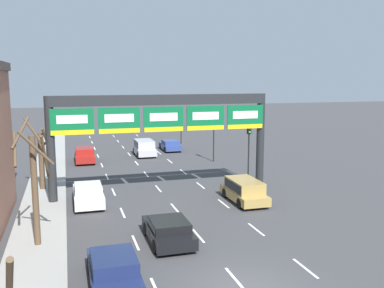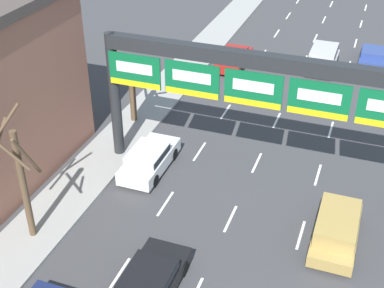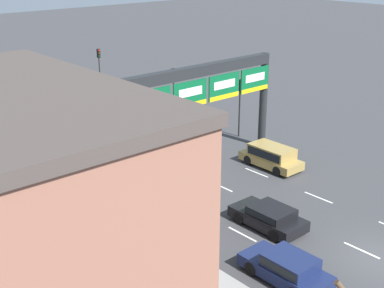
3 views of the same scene
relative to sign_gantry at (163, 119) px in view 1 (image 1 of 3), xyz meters
name	(u,v)px [view 1 (image 1 of 3)]	position (x,y,z in m)	size (l,w,h in m)	color
lane_dashes	(166,198)	(0.00, -0.71, -5.33)	(6.72, 67.00, 0.01)	white
sign_gantry	(163,119)	(0.00, 0.00, 0.00)	(15.37, 0.70, 7.03)	#232628
car_navy	(114,268)	(-4.82, -12.39, -4.62)	(1.90, 4.22, 1.33)	#19234C
car_blue	(170,145)	(4.84, 17.89, -4.69)	(1.87, 3.92, 1.19)	navy
car_black	(168,230)	(-1.70, -8.61, -4.68)	(1.99, 4.12, 1.21)	black
suv_gold	(244,189)	(4.77, -3.17, -4.49)	(1.90, 4.33, 1.51)	#A88947
suv_silver	(144,147)	(1.45, 15.56, -4.41)	(1.95, 4.19, 1.67)	#B7B7BC
car_white	(88,194)	(-5.19, -0.84, -4.61)	(1.87, 4.37, 1.36)	silver
car_red	(85,155)	(-4.77, 13.65, -4.57)	(1.85, 4.20, 1.44)	maroon
traffic_light_near_gantry	(181,119)	(7.35, 22.49, -2.25)	(0.30, 0.35, 4.30)	black
traffic_light_mid_block	(249,139)	(7.65, 2.64, -2.04)	(0.30, 0.35, 4.61)	black
traffic_light_far_end	(214,131)	(7.41, 10.43, -2.31)	(0.30, 0.35, 4.22)	black
tree_bare_closest	(41,156)	(-8.20, 3.62, -2.76)	(2.00, 2.01, 5.22)	brown
tree_bare_third	(34,181)	(-7.97, -7.45, -2.00)	(1.94, 1.95, 6.16)	brown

